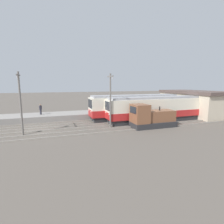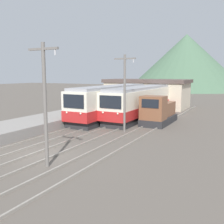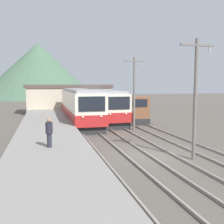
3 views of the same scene
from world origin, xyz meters
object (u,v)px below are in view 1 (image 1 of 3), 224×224
object	(u,v)px
commuter_train_left	(135,108)
catenary_mast_near	(20,101)
shunting_locomotive	(151,118)
catenary_mast_mid	(110,99)
commuter_train_center	(154,110)
person_on_platform	(41,109)

from	to	relation	value
commuter_train_left	catenary_mast_near	bearing A→B (deg)	-74.65
shunting_locomotive	catenary_mast_mid	xyz separation A→B (m)	(-1.49, -4.99, 2.49)
commuter_train_center	commuter_train_left	bearing A→B (deg)	-147.28
shunting_locomotive	person_on_platform	size ratio (longest dim) A/B	3.63
commuter_train_left	person_on_platform	bearing A→B (deg)	-104.41
catenary_mast_near	person_on_platform	distance (m)	8.34
catenary_mast_mid	catenary_mast_near	bearing A→B (deg)	-90.00
commuter_train_left	catenary_mast_near	xyz separation A→B (m)	(4.31, -15.69, 1.94)
catenary_mast_mid	commuter_train_center	bearing A→B (deg)	101.48
commuter_train_center	catenary_mast_near	bearing A→B (deg)	-85.07
commuter_train_left	commuter_train_center	xyz separation A→B (m)	(2.80, 1.80, -0.06)
commuter_train_center	shunting_locomotive	distance (m)	3.89
shunting_locomotive	commuter_train_left	bearing A→B (deg)	173.78
commuter_train_left	catenary_mast_mid	distance (m)	7.35
shunting_locomotive	person_on_platform	distance (m)	16.56
catenary_mast_near	shunting_locomotive	bearing A→B (deg)	84.34
shunting_locomotive	commuter_train_center	bearing A→B (deg)	140.98
catenary_mast_mid	person_on_platform	size ratio (longest dim) A/B	4.25
catenary_mast_mid	person_on_platform	xyz separation A→B (m)	(-7.96, -8.59, -1.98)
commuter_train_left	catenary_mast_mid	bearing A→B (deg)	-52.54
catenary_mast_near	commuter_train_center	bearing A→B (deg)	94.93
catenary_mast_near	person_on_platform	bearing A→B (deg)	169.51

